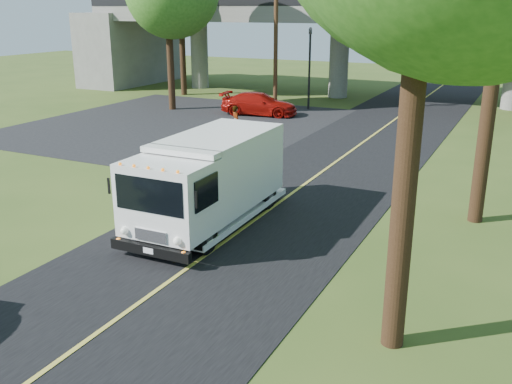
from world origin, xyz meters
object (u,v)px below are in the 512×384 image
Objects in this scene: red_sedan at (259,104)px; pedestrian at (236,122)px; traffic_signal at (310,60)px; utility_pole at (276,38)px; step_van at (209,178)px.

red_sedan is 2.85× the size of pedestrian.
utility_pole is at bearing -126.87° from traffic_signal.
step_van is at bearing -166.80° from red_sedan.
red_sedan is (-6.89, 17.60, -0.79)m from step_van.
utility_pole is at bearing 107.78° from step_van.
pedestrian is at bearing -90.90° from traffic_signal.
pedestrian is (1.35, -7.80, -3.76)m from utility_pole.
step_van is 3.92× the size of pedestrian.
traffic_signal is 2.86m from utility_pole.
traffic_signal reaches higher than pedestrian.
pedestrian is (-0.15, -9.80, -2.37)m from traffic_signal.
utility_pole is 20.21m from step_van.
utility_pole reaches higher than traffic_signal.
step_van is at bearing -71.32° from utility_pole.
pedestrian is (1.84, -6.49, 0.14)m from red_sedan.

